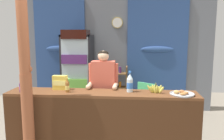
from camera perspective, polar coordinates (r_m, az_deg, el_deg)
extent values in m
plane|color=gray|center=(4.56, -1.49, -15.64)|extent=(7.09, 7.09, 0.00)
cube|color=slate|center=(5.86, 0.37, 3.82)|extent=(4.80, 0.12, 2.75)
cube|color=#2D4C89|center=(6.01, -12.50, 6.10)|extent=(1.26, 0.04, 2.26)
ellipsoid|color=#2D4C89|center=(6.00, -12.52, 5.01)|extent=(0.70, 0.10, 0.16)
cube|color=#2D4C89|center=(5.76, 10.91, 6.04)|extent=(1.43, 0.04, 2.26)
ellipsoid|color=#2D4C89|center=(5.75, 10.90, 4.91)|extent=(0.79, 0.10, 0.16)
cylinder|color=tan|center=(5.76, 1.30, 11.41)|extent=(0.27, 0.03, 0.27)
cylinder|color=white|center=(5.74, 1.29, 11.42)|extent=(0.23, 0.01, 0.23)
cube|color=beige|center=(5.74, 6.05, 7.28)|extent=(0.24, 0.02, 0.18)
cube|color=brown|center=(3.69, -2.52, -5.69)|extent=(2.98, 0.47, 0.04)
cube|color=#432715|center=(3.64, -2.93, -14.07)|extent=(2.98, 0.04, 0.95)
cube|color=#432715|center=(4.27, -22.50, -11.24)|extent=(0.08, 0.43, 0.95)
cube|color=#432715|center=(3.93, 19.51, -12.81)|extent=(0.08, 0.43, 0.95)
cylinder|color=#995133|center=(3.72, -19.73, -11.01)|extent=(0.17, 0.17, 1.32)
cylinder|color=#995133|center=(3.51, -20.87, 9.84)|extent=(0.15, 0.15, 1.32)
ellipsoid|color=#995133|center=(3.51, -19.24, 0.22)|extent=(0.06, 0.05, 0.08)
cube|color=#232328|center=(5.81, -7.62, -0.73)|extent=(0.68, 0.04, 1.86)
cube|color=#232328|center=(5.63, -11.41, -1.14)|extent=(0.04, 0.59, 1.86)
cube|color=#232328|center=(5.48, -4.98, -1.26)|extent=(0.04, 0.59, 1.86)
cube|color=#232328|center=(5.46, -8.45, 8.25)|extent=(0.68, 0.59, 0.04)
cube|color=#232328|center=(5.77, -8.04, -9.95)|extent=(0.68, 0.59, 0.08)
cube|color=silver|center=(5.27, -8.96, -1.20)|extent=(0.62, 0.02, 1.70)
cylinder|color=#B7B7BC|center=(5.19, -6.02, -1.86)|extent=(0.02, 0.02, 0.40)
cube|color=silver|center=(5.59, -8.18, -3.66)|extent=(0.60, 0.51, 0.02)
cube|color=#75C64C|center=(5.46, -8.49, -2.80)|extent=(0.56, 0.47, 0.20)
cube|color=silver|center=(5.50, -8.31, 1.81)|extent=(0.60, 0.51, 0.02)
cube|color=#56286B|center=(5.38, -8.62, 2.82)|extent=(0.56, 0.47, 0.20)
cube|color=silver|center=(5.46, -8.43, 7.41)|extent=(0.60, 0.51, 0.02)
cube|color=black|center=(5.35, -8.75, 8.55)|extent=(0.56, 0.47, 0.20)
cube|color=brown|center=(5.65, -0.94, -4.74)|extent=(0.04, 0.28, 1.13)
cube|color=brown|center=(5.62, 3.54, -4.82)|extent=(0.04, 0.28, 1.13)
cube|color=brown|center=(5.55, 1.31, -0.83)|extent=(0.44, 0.28, 0.02)
cylinder|color=#75C64C|center=(5.55, 0.63, -0.08)|extent=(0.07, 0.07, 0.12)
cylinder|color=#56286B|center=(5.54, 1.99, 0.02)|extent=(0.06, 0.06, 0.15)
cube|color=brown|center=(5.62, 1.30, -4.22)|extent=(0.44, 0.28, 0.02)
cylinder|color=orange|center=(5.61, 0.63, -3.49)|extent=(0.07, 0.07, 0.12)
cylinder|color=orange|center=(5.60, 1.98, -3.49)|extent=(0.06, 0.06, 0.13)
cube|color=brown|center=(5.71, 1.29, -7.53)|extent=(0.44, 0.28, 0.02)
cylinder|color=brown|center=(5.69, 0.62, -6.83)|extent=(0.06, 0.06, 0.12)
cylinder|color=black|center=(5.68, 1.96, -6.71)|extent=(0.07, 0.07, 0.15)
cube|color=#4CC675|center=(5.26, 9.42, -7.26)|extent=(0.61, 0.61, 0.04)
cube|color=#4CC675|center=(5.04, 8.30, -5.37)|extent=(0.36, 0.27, 0.40)
cylinder|color=#4CC675|center=(5.40, 12.16, -9.38)|extent=(0.04, 0.04, 0.44)
cylinder|color=#4CC675|center=(5.58, 8.69, -8.68)|extent=(0.04, 0.04, 0.44)
cylinder|color=#4CC675|center=(5.08, 10.09, -10.48)|extent=(0.04, 0.04, 0.44)
cylinder|color=#4CC675|center=(5.27, 6.48, -9.68)|extent=(0.04, 0.04, 0.44)
cube|color=#4CC675|center=(5.14, 11.37, -6.34)|extent=(0.26, 0.35, 0.03)
cube|color=#4CC675|center=(5.33, 7.60, -5.67)|extent=(0.26, 0.35, 0.03)
cylinder|color=#28282D|center=(4.27, -3.20, -11.18)|extent=(0.11, 0.11, 0.86)
cylinder|color=#28282D|center=(4.25, -0.88, -11.26)|extent=(0.11, 0.11, 0.86)
cube|color=#D15B47|center=(4.07, -2.10, -1.77)|extent=(0.40, 0.20, 0.57)
sphere|color=#DBB28E|center=(4.02, -2.13, 3.40)|extent=(0.19, 0.19, 0.19)
ellipsoid|color=black|center=(4.02, -2.11, 4.02)|extent=(0.18, 0.18, 0.10)
cylinder|color=#D15B47|center=(4.09, -5.12, -0.84)|extent=(0.08, 0.08, 0.36)
cylinder|color=#DBB28E|center=(3.98, -5.47, -3.74)|extent=(0.07, 0.26, 0.07)
sphere|color=#DBB28E|center=(3.86, -5.82, -4.16)|extent=(0.08, 0.08, 0.08)
cylinder|color=#D15B47|center=(4.04, 0.95, -0.93)|extent=(0.08, 0.08, 0.36)
cylinder|color=#DBB28E|center=(3.93, 0.79, -3.88)|extent=(0.07, 0.26, 0.07)
sphere|color=#DBB28E|center=(3.80, 0.64, -4.31)|extent=(0.08, 0.08, 0.08)
cylinder|color=silver|center=(3.69, 4.34, -3.75)|extent=(0.10, 0.10, 0.20)
cone|color=silver|center=(3.66, 4.36, -1.49)|extent=(0.10, 0.10, 0.09)
cylinder|color=blue|center=(3.65, 4.38, -0.53)|extent=(0.04, 0.04, 0.03)
cylinder|color=blue|center=(3.69, 4.34, -3.75)|extent=(0.10, 0.10, 0.09)
cylinder|color=brown|center=(3.73, -10.77, -4.22)|extent=(0.06, 0.06, 0.14)
cone|color=brown|center=(3.71, -10.82, -2.63)|extent=(0.06, 0.06, 0.07)
cylinder|color=#E5CC4C|center=(3.70, -10.84, -1.96)|extent=(0.03, 0.03, 0.02)
cylinder|color=#E5D166|center=(3.73, -10.77, -4.22)|extent=(0.06, 0.06, 0.07)
cylinder|color=#56286B|center=(3.94, -21.15, -4.07)|extent=(0.06, 0.06, 0.13)
cone|color=#56286B|center=(3.92, -21.23, -2.73)|extent=(0.06, 0.06, 0.06)
cylinder|color=silver|center=(3.92, -21.26, -2.17)|extent=(0.03, 0.03, 0.02)
cylinder|color=purple|center=(3.94, -21.15, -4.07)|extent=(0.06, 0.06, 0.06)
cube|color=#EAD14C|center=(3.92, -12.49, -2.99)|extent=(0.23, 0.10, 0.23)
cube|color=#FFFF8C|center=(3.87, -12.72, -3.15)|extent=(0.21, 0.00, 0.08)
cylinder|color=#BCBCC1|center=(3.66, 16.63, -5.72)|extent=(0.35, 0.35, 0.02)
torus|color=#BCBCC1|center=(3.66, 16.64, -5.51)|extent=(0.36, 0.36, 0.02)
ellipsoid|color=#A36638|center=(3.66, 17.44, -5.31)|extent=(0.08, 0.09, 0.04)
ellipsoid|color=#A36638|center=(3.71, 16.58, -5.01)|extent=(0.09, 0.07, 0.05)
ellipsoid|color=tan|center=(3.64, 15.39, -5.16)|extent=(0.08, 0.06, 0.06)
ellipsoid|color=#B2753D|center=(3.59, 16.83, -5.57)|extent=(0.09, 0.06, 0.04)
ellipsoid|color=#CCC14C|center=(3.67, 9.15, -4.55)|extent=(0.10, 0.04, 0.14)
ellipsoid|color=#CCC14C|center=(3.67, 9.54, -4.70)|extent=(0.07, 0.04, 0.12)
ellipsoid|color=#CCC14C|center=(3.69, 9.92, -4.54)|extent=(0.06, 0.04, 0.14)
ellipsoid|color=#CCC14C|center=(3.66, 10.35, -4.62)|extent=(0.06, 0.05, 0.14)
ellipsoid|color=#CCC14C|center=(3.67, 10.73, -4.63)|extent=(0.06, 0.04, 0.14)
ellipsoid|color=#CCC14C|center=(3.68, 11.10, -4.71)|extent=(0.06, 0.03, 0.12)
ellipsoid|color=#CCC14C|center=(3.68, 11.50, -4.57)|extent=(0.08, 0.03, 0.14)
ellipsoid|color=#CCC14C|center=(3.67, 11.91, -4.76)|extent=(0.10, 0.04, 0.12)
cylinder|color=olive|center=(3.66, 10.55, -3.54)|extent=(0.02, 0.02, 0.05)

